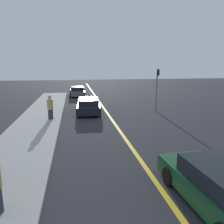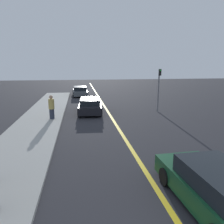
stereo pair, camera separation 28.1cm
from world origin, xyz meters
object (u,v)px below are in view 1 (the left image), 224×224
Objects in this scene: pedestrian_far_standing at (50,107)px; car_far_distant at (77,91)px; car_near_right_lane at (220,187)px; traffic_light at (157,86)px; car_ahead_center at (88,106)px.

car_far_distant is at bearing 80.48° from pedestrian_far_standing.
car_near_right_lane is 13.53m from traffic_light.
car_near_right_lane is 2.58× the size of pedestrian_far_standing.
car_ahead_center is at bearing 99.48° from car_near_right_lane.
pedestrian_far_standing is (-5.86, 11.30, 0.38)m from car_near_right_lane.
car_near_right_lane is at bearing -83.44° from car_far_distant.
traffic_light is (5.98, -0.60, 1.69)m from car_ahead_center.
pedestrian_far_standing reaches higher than car_ahead_center.
car_ahead_center is 10.78m from car_far_distant.
car_ahead_center is (-2.88, 13.67, -0.00)m from car_near_right_lane.
pedestrian_far_standing reaches higher than car_far_distant.
car_near_right_lane is 1.00× the size of car_far_distant.
car_near_right_lane is at bearing -62.58° from pedestrian_far_standing.
car_far_distant is (-3.66, 24.42, -0.01)m from car_near_right_lane.
car_ahead_center is 1.03× the size of car_far_distant.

